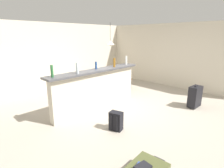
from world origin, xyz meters
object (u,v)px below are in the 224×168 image
at_px(dining_table, 113,71).
at_px(book_stack, 142,168).
at_px(bottle_green, 52,71).
at_px(bottle_white, 126,60).
at_px(suitcase_upright_black, 195,96).
at_px(bottle_clear, 77,68).
at_px(bottle_amber, 114,63).
at_px(pendant_lamp, 110,43).
at_px(dining_chair_near_partition, 123,76).
at_px(backpack_black, 116,121).
at_px(bottle_blue, 96,65).

xyz_separation_m(dining_table, book_stack, (-3.31, -3.78, -0.39)).
bearing_deg(bottle_green, bottle_white, -0.18).
distance_m(bottle_green, dining_table, 3.55).
height_order(bottle_green, book_stack, bottle_green).
bearing_deg(suitcase_upright_black, bottle_clear, 144.97).
relative_size(bottle_amber, pendant_lamp, 0.31).
xyz_separation_m(bottle_amber, book_stack, (-1.98, -2.44, -1.01)).
xyz_separation_m(bottle_white, dining_table, (0.72, 1.29, -0.62)).
xyz_separation_m(bottle_amber, dining_chair_near_partition, (1.31, 0.76, -0.75)).
bearing_deg(backpack_black, bottle_blue, 67.08).
bearing_deg(suitcase_upright_black, bottle_white, 112.38).
bearing_deg(dining_chair_near_partition, bottle_amber, -149.66).
bearing_deg(bottle_green, bottle_clear, -5.47).
height_order(bottle_green, bottle_amber, bottle_green).
height_order(bottle_green, dining_table, bottle_green).
distance_m(backpack_black, book_stack, 1.54).
bearing_deg(pendant_lamp, bottle_clear, -150.88).
xyz_separation_m(bottle_blue, bottle_white, (1.19, -0.08, 0.03)).
relative_size(pendant_lamp, backpack_black, 2.04).
relative_size(dining_chair_near_partition, book_stack, 3.60).
relative_size(bottle_amber, book_stack, 1.02).
bearing_deg(bottle_blue, dining_table, 32.37).
height_order(bottle_clear, dining_table, bottle_clear).
relative_size(backpack_black, suitcase_upright_black, 0.63).
relative_size(bottle_white, pendant_lamp, 0.32).
distance_m(dining_chair_near_partition, suitcase_upright_black, 2.66).
bearing_deg(dining_table, dining_chair_near_partition, -91.41).
distance_m(bottle_blue, dining_chair_near_partition, 2.13).
bearing_deg(bottle_blue, bottle_amber, -12.17).
bearing_deg(bottle_clear, dining_chair_near_partition, 16.38).
distance_m(bottle_amber, suitcase_upright_black, 2.53).
distance_m(suitcase_upright_black, book_stack, 3.43).
height_order(bottle_clear, pendant_lamp, pendant_lamp).
bearing_deg(bottle_white, book_stack, -136.05).
height_order(bottle_amber, bottle_white, bottle_white).
height_order(bottle_green, suitcase_upright_black, bottle_green).
height_order(dining_chair_near_partition, suitcase_upright_black, dining_chair_near_partition).
distance_m(bottle_white, dining_chair_near_partition, 1.26).
xyz_separation_m(pendant_lamp, suitcase_upright_black, (0.15, -3.31, -1.43)).
distance_m(dining_table, pendant_lamp, 1.12).
xyz_separation_m(bottle_blue, dining_table, (1.91, 1.21, -0.59)).
bearing_deg(bottle_amber, dining_chair_near_partition, 30.34).
xyz_separation_m(bottle_blue, pendant_lamp, (1.85, 1.29, 0.52)).
bearing_deg(dining_table, backpack_black, -134.55).
distance_m(bottle_clear, bottle_amber, 1.30).
height_order(bottle_clear, backpack_black, bottle_clear).
distance_m(bottle_amber, backpack_black, 1.94).
xyz_separation_m(bottle_white, backpack_black, (-1.74, -1.21, -1.07)).
height_order(bottle_clear, bottle_white, bottle_white).
relative_size(bottle_blue, dining_table, 0.19).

